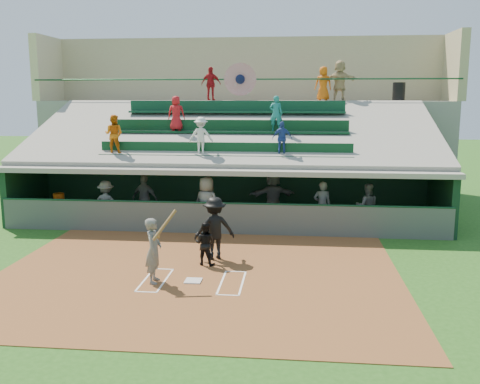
# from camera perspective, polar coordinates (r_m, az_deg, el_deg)

# --- Properties ---
(ground) EXTENTS (100.00, 100.00, 0.00)m
(ground) POSITION_cam_1_polar(r_m,az_deg,el_deg) (14.29, -5.01, -9.54)
(ground) COLOR #215116
(ground) RESTS_ON ground
(dirt_slab) EXTENTS (11.00, 9.00, 0.02)m
(dirt_slab) POSITION_cam_1_polar(r_m,az_deg,el_deg) (14.75, -4.64, -8.86)
(dirt_slab) COLOR brown
(dirt_slab) RESTS_ON ground
(home_plate) EXTENTS (0.43, 0.43, 0.03)m
(home_plate) POSITION_cam_1_polar(r_m,az_deg,el_deg) (14.28, -5.01, -9.41)
(home_plate) COLOR silver
(home_plate) RESTS_ON dirt_slab
(batters_box_chalk) EXTENTS (2.65, 1.85, 0.01)m
(batters_box_chalk) POSITION_cam_1_polar(r_m,az_deg,el_deg) (14.28, -5.01, -9.45)
(batters_box_chalk) COLOR white
(batters_box_chalk) RESTS_ON dirt_slab
(dugout_floor) EXTENTS (16.00, 3.50, 0.04)m
(dugout_floor) POSITION_cam_1_polar(r_m,az_deg,el_deg) (20.69, -1.48, -3.24)
(dugout_floor) COLOR gray
(dugout_floor) RESTS_ON ground
(concourse_slab) EXTENTS (20.00, 3.00, 4.60)m
(concourse_slab) POSITION_cam_1_polar(r_m,az_deg,el_deg) (26.95, 0.35, 4.80)
(concourse_slab) COLOR gray
(concourse_slab) RESTS_ON ground
(grandstand) EXTENTS (20.40, 10.40, 7.80)m
(grandstand) POSITION_cam_1_polar(r_m,az_deg,el_deg) (23.99, -0.37, 4.06)
(grandstand) COLOR #515651
(grandstand) RESTS_ON ground
(batter_at_plate) EXTENTS (0.86, 0.75, 1.95)m
(batter_at_plate) POSITION_cam_1_polar(r_m,az_deg,el_deg) (14.09, -9.20, -6.14)
(batter_at_plate) COLOR #555752
(batter_at_plate) RESTS_ON dirt_slab
(catcher) EXTENTS (0.70, 0.59, 1.25)m
(catcher) POSITION_cam_1_polar(r_m,az_deg,el_deg) (15.43, -3.76, -5.50)
(catcher) COLOR black
(catcher) RESTS_ON dirt_slab
(home_umpire) EXTENTS (1.36, 1.04, 1.87)m
(home_umpire) POSITION_cam_1_polar(r_m,az_deg,el_deg) (15.92, -2.73, -3.86)
(home_umpire) COLOR black
(home_umpire) RESTS_ON dirt_slab
(dugout_bench) EXTENTS (13.73, 4.01, 0.42)m
(dugout_bench) POSITION_cam_1_polar(r_m,az_deg,el_deg) (21.88, -0.71, -1.87)
(dugout_bench) COLOR brown
(dugout_bench) RESTS_ON dugout_floor
(white_table) EXTENTS (0.83, 0.67, 0.65)m
(white_table) POSITION_cam_1_polar(r_m,az_deg,el_deg) (21.95, -18.59, -2.06)
(white_table) COLOR silver
(white_table) RESTS_ON dugout_floor
(water_cooler) EXTENTS (0.42, 0.42, 0.42)m
(water_cooler) POSITION_cam_1_polar(r_m,az_deg,el_deg) (21.89, -18.76, -0.67)
(water_cooler) COLOR #D8530C
(water_cooler) RESTS_ON white_table
(dugout_player_a) EXTENTS (1.10, 0.64, 1.70)m
(dugout_player_a) POSITION_cam_1_polar(r_m,az_deg,el_deg) (20.47, -14.09, -1.20)
(dugout_player_a) COLOR #595B56
(dugout_player_a) RESTS_ON dugout_floor
(dugout_player_b) EXTENTS (1.15, 0.73, 1.83)m
(dugout_player_b) POSITION_cam_1_polar(r_m,az_deg,el_deg) (20.75, -10.11, -0.71)
(dugout_player_b) COLOR #545651
(dugout_player_b) RESTS_ON dugout_floor
(dugout_player_c) EXTENTS (1.12, 0.93, 1.96)m
(dugout_player_c) POSITION_cam_1_polar(r_m,az_deg,el_deg) (19.18, -3.58, -1.26)
(dugout_player_c) COLOR #5C5E59
(dugout_player_c) RESTS_ON dugout_floor
(dugout_player_d) EXTENTS (1.90, 1.05, 1.95)m
(dugout_player_d) POSITION_cam_1_polar(r_m,az_deg,el_deg) (20.66, 3.54, -0.45)
(dugout_player_d) COLOR #565954
(dugout_player_d) RESTS_ON dugout_floor
(dugout_player_e) EXTENTS (0.64, 0.43, 1.74)m
(dugout_player_e) POSITION_cam_1_polar(r_m,az_deg,el_deg) (19.66, 8.75, -1.40)
(dugout_player_e) COLOR #5A5D58
(dugout_player_e) RESTS_ON dugout_floor
(dugout_player_f) EXTENTS (0.84, 0.67, 1.67)m
(dugout_player_f) POSITION_cam_1_polar(r_m,az_deg,el_deg) (19.96, 13.39, -1.49)
(dugout_player_f) COLOR #60635D
(dugout_player_f) RESTS_ON dugout_floor
(trash_bin) EXTENTS (0.57, 0.57, 0.86)m
(trash_bin) POSITION_cam_1_polar(r_m,az_deg,el_deg) (26.59, 16.58, 10.21)
(trash_bin) COLOR black
(trash_bin) RESTS_ON concourse_slab
(concourse_staff_a) EXTENTS (0.95, 0.46, 1.58)m
(concourse_staff_a) POSITION_cam_1_polar(r_m,az_deg,el_deg) (25.54, -3.11, 11.44)
(concourse_staff_a) COLOR #AC1318
(concourse_staff_a) RESTS_ON concourse_slab
(concourse_staff_b) EXTENTS (0.83, 0.59, 1.58)m
(concourse_staff_b) POSITION_cam_1_polar(r_m,az_deg,el_deg) (25.45, 8.87, 11.34)
(concourse_staff_b) COLOR #D4590C
(concourse_staff_b) RESTS_ON concourse_slab
(concourse_staff_c) EXTENTS (1.79, 1.04, 1.84)m
(concourse_staff_c) POSITION_cam_1_polar(r_m,az_deg,el_deg) (25.49, 10.60, 11.58)
(concourse_staff_c) COLOR tan
(concourse_staff_c) RESTS_ON concourse_slab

